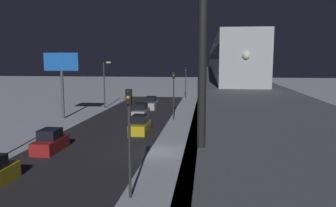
{
  "coord_description": "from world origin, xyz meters",
  "views": [
    {
      "loc": [
        -4.24,
        28.12,
        8.1
      ],
      "look_at": [
        1.09,
        -17.31,
        1.96
      ],
      "focal_mm": 35.7,
      "sensor_mm": 36.0,
      "label": 1
    }
  ],
  "objects_px": {
    "sedan_yellow_2": "(140,126)",
    "sedan_silver_2": "(141,112)",
    "commercial_billboard": "(62,68)",
    "rail_signal": "(203,0)",
    "traffic_light_mid": "(174,89)",
    "traffic_light_far": "(186,78)",
    "sedan_red": "(50,142)",
    "sedan_silver": "(151,104)",
    "traffic_light_near": "(129,128)",
    "subway_train": "(220,58)"
  },
  "relations": [
    {
      "from": "sedan_yellow_2",
      "to": "sedan_silver_2",
      "type": "height_order",
      "value": "same"
    },
    {
      "from": "commercial_billboard",
      "to": "rail_signal",
      "type": "bearing_deg",
      "value": 117.73
    },
    {
      "from": "traffic_light_mid",
      "to": "commercial_billboard",
      "type": "distance_m",
      "value": 15.32
    },
    {
      "from": "sedan_silver_2",
      "to": "traffic_light_far",
      "type": "xyz_separation_m",
      "value": [
        -4.7,
        -24.09,
        3.4
      ]
    },
    {
      "from": "traffic_light_mid",
      "to": "traffic_light_far",
      "type": "relative_size",
      "value": 1.0
    },
    {
      "from": "sedan_silver_2",
      "to": "sedan_red",
      "type": "bearing_deg",
      "value": -104.53
    },
    {
      "from": "sedan_silver_2",
      "to": "commercial_billboard",
      "type": "relative_size",
      "value": 0.49
    },
    {
      "from": "sedan_silver",
      "to": "sedan_yellow_2",
      "type": "bearing_deg",
      "value": -84.27
    },
    {
      "from": "traffic_light_far",
      "to": "traffic_light_near",
      "type": "bearing_deg",
      "value": 90.0
    },
    {
      "from": "sedan_yellow_2",
      "to": "sedan_red",
      "type": "xyz_separation_m",
      "value": [
        6.4,
        8.2,
        0.0
      ]
    },
    {
      "from": "subway_train",
      "to": "sedan_red",
      "type": "relative_size",
      "value": 18.09
    },
    {
      "from": "sedan_silver_2",
      "to": "traffic_light_near",
      "type": "bearing_deg",
      "value": -80.04
    },
    {
      "from": "sedan_yellow_2",
      "to": "traffic_light_near",
      "type": "relative_size",
      "value": 0.66
    },
    {
      "from": "traffic_light_near",
      "to": "traffic_light_mid",
      "type": "bearing_deg",
      "value": -90.0
    },
    {
      "from": "traffic_light_near",
      "to": "sedan_silver_2",
      "type": "bearing_deg",
      "value": -80.04
    },
    {
      "from": "sedan_red",
      "to": "sedan_yellow_2",
      "type": "bearing_deg",
      "value": -127.98
    },
    {
      "from": "sedan_yellow_2",
      "to": "commercial_billboard",
      "type": "distance_m",
      "value": 15.53
    },
    {
      "from": "sedan_yellow_2",
      "to": "traffic_light_far",
      "type": "relative_size",
      "value": 0.66
    },
    {
      "from": "traffic_light_near",
      "to": "traffic_light_mid",
      "type": "xyz_separation_m",
      "value": [
        0.0,
        -25.43,
        0.0
      ]
    },
    {
      "from": "subway_train",
      "to": "traffic_light_mid",
      "type": "relative_size",
      "value": 11.57
    },
    {
      "from": "sedan_yellow_2",
      "to": "subway_train",
      "type": "bearing_deg",
      "value": 65.1
    },
    {
      "from": "rail_signal",
      "to": "traffic_light_mid",
      "type": "bearing_deg",
      "value": -83.48
    },
    {
      "from": "traffic_light_far",
      "to": "rail_signal",
      "type": "bearing_deg",
      "value": 93.9
    },
    {
      "from": "sedan_yellow_2",
      "to": "sedan_silver",
      "type": "height_order",
      "value": "same"
    },
    {
      "from": "traffic_light_near",
      "to": "traffic_light_mid",
      "type": "distance_m",
      "value": 25.43
    },
    {
      "from": "rail_signal",
      "to": "sedan_silver",
      "type": "relative_size",
      "value": 0.93
    },
    {
      "from": "rail_signal",
      "to": "commercial_billboard",
      "type": "bearing_deg",
      "value": -62.27
    },
    {
      "from": "subway_train",
      "to": "commercial_billboard",
      "type": "xyz_separation_m",
      "value": [
        21.56,
        12.69,
        -1.38
      ]
    },
    {
      "from": "subway_train",
      "to": "commercial_billboard",
      "type": "relative_size",
      "value": 8.32
    },
    {
      "from": "sedan_yellow_2",
      "to": "sedan_silver",
      "type": "relative_size",
      "value": 0.98
    },
    {
      "from": "subway_train",
      "to": "rail_signal",
      "type": "bearing_deg",
      "value": 87.46
    },
    {
      "from": "sedan_silver",
      "to": "rail_signal",
      "type": "bearing_deg",
      "value": -79.23
    },
    {
      "from": "sedan_red",
      "to": "traffic_light_near",
      "type": "relative_size",
      "value": 0.64
    },
    {
      "from": "sedan_red",
      "to": "traffic_light_far",
      "type": "xyz_separation_m",
      "value": [
        -9.3,
        -41.84,
        3.4
      ]
    },
    {
      "from": "commercial_billboard",
      "to": "traffic_light_far",
      "type": "bearing_deg",
      "value": -120.0
    },
    {
      "from": "sedan_red",
      "to": "sedan_silver_2",
      "type": "relative_size",
      "value": 0.94
    },
    {
      "from": "sedan_red",
      "to": "traffic_light_far",
      "type": "height_order",
      "value": "traffic_light_far"
    },
    {
      "from": "rail_signal",
      "to": "sedan_silver",
      "type": "bearing_deg",
      "value": -79.23
    },
    {
      "from": "traffic_light_far",
      "to": "sedan_silver_2",
      "type": "bearing_deg",
      "value": 78.96
    },
    {
      "from": "subway_train",
      "to": "sedan_yellow_2",
      "type": "height_order",
      "value": "subway_train"
    },
    {
      "from": "rail_signal",
      "to": "traffic_light_near",
      "type": "relative_size",
      "value": 0.62
    },
    {
      "from": "subway_train",
      "to": "sedan_silver",
      "type": "distance_m",
      "value": 13.61
    },
    {
      "from": "rail_signal",
      "to": "sedan_red",
      "type": "height_order",
      "value": "rail_signal"
    },
    {
      "from": "sedan_red",
      "to": "subway_train",
      "type": "bearing_deg",
      "value": -119.05
    },
    {
      "from": "rail_signal",
      "to": "sedan_yellow_2",
      "type": "height_order",
      "value": "rail_signal"
    },
    {
      "from": "sedan_yellow_2",
      "to": "sedan_red",
      "type": "relative_size",
      "value": 1.02
    },
    {
      "from": "sedan_silver",
      "to": "traffic_light_far",
      "type": "relative_size",
      "value": 0.67
    },
    {
      "from": "subway_train",
      "to": "traffic_light_near",
      "type": "relative_size",
      "value": 11.57
    },
    {
      "from": "subway_train",
      "to": "sedan_red",
      "type": "xyz_separation_m",
      "value": [
        15.78,
        28.41,
        -7.41
      ]
    },
    {
      "from": "traffic_light_far",
      "to": "commercial_billboard",
      "type": "relative_size",
      "value": 0.72
    }
  ]
}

